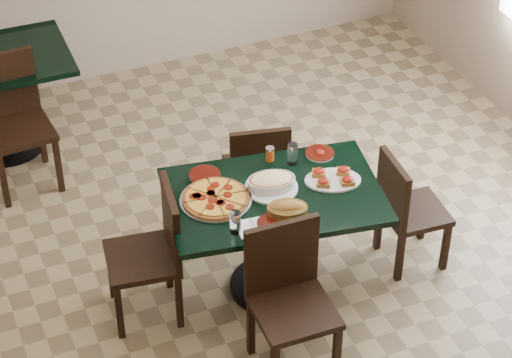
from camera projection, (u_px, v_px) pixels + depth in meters
name	position (u px, v px, depth m)	size (l,w,h in m)	color
floor	(260.00, 276.00, 6.37)	(5.50, 5.50, 0.00)	#89734F
main_table	(274.00, 217.00, 5.95)	(1.38, 1.01, 0.75)	black
chair_far	(258.00, 170.00, 6.50)	(0.47, 0.47, 0.84)	black
chair_near	(288.00, 291.00, 5.52)	(0.45, 0.45, 0.92)	black
chair_right	(405.00, 206.00, 6.22)	(0.41, 0.41, 0.81)	black
chair_left	(155.00, 247.00, 5.84)	(0.47, 0.47, 0.89)	black
back_chair_near	(13.00, 114.00, 6.88)	(0.48, 0.48, 0.96)	black
pepperoni_pizza	(216.00, 199.00, 5.77)	(0.42, 0.42, 0.04)	silver
lasagna_casserole	(271.00, 182.00, 5.85)	(0.32, 0.32, 0.09)	silver
bread_basket	(287.00, 209.00, 5.66)	(0.27, 0.23, 0.10)	brown
bruschetta_platter	(333.00, 178.00, 5.92)	(0.40, 0.33, 0.05)	silver
side_plate_near	(274.00, 224.00, 5.61)	(0.19, 0.19, 0.02)	silver
side_plate_far_r	(320.00, 153.00, 6.14)	(0.18, 0.18, 0.03)	silver
side_plate_far_l	(205.00, 175.00, 5.97)	(0.19, 0.19, 0.02)	silver
napkin_setting	(251.00, 227.00, 5.59)	(0.17, 0.17, 0.01)	white
water_glass_a	(292.00, 154.00, 6.04)	(0.06, 0.06, 0.14)	white
water_glass_b	(235.00, 222.00, 5.53)	(0.06, 0.06, 0.14)	white
pepper_shaker	(270.00, 154.00, 6.07)	(0.05, 0.05, 0.09)	#AA4A12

